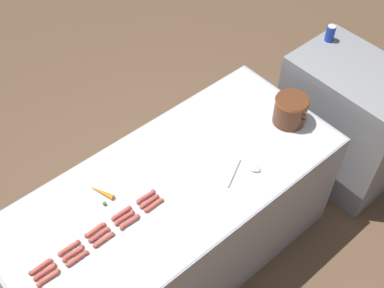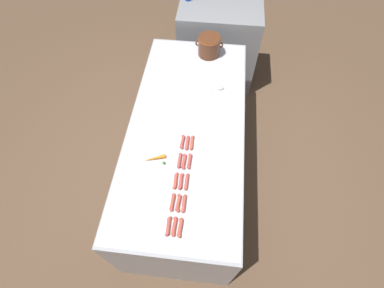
{
  "view_description": "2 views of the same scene",
  "coord_description": "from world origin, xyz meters",
  "px_view_note": "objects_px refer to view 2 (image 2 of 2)",
  "views": [
    {
      "loc": [
        1.37,
        -1.04,
        3.23
      ],
      "look_at": [
        -0.1,
        0.23,
        0.99
      ],
      "focal_mm": 45.44,
      "sensor_mm": 36.0,
      "label": 1
    },
    {
      "loc": [
        0.2,
        -1.41,
        2.78
      ],
      "look_at": [
        0.07,
        -0.2,
        0.91
      ],
      "focal_mm": 26.33,
      "sensor_mm": 36.0,
      "label": 2
    }
  ],
  "objects_px": {
    "hot_dog_11": "(184,203)",
    "bean_pot": "(209,45)",
    "hot_dog_0": "(168,226)",
    "back_cabinet": "(218,46)",
    "hot_dog_2": "(176,181)",
    "hot_dog_9": "(187,143)",
    "hot_dog_4": "(182,142)",
    "hot_dog_6": "(178,203)",
    "hot_dog_3": "(180,160)",
    "hot_dog_10": "(180,228)",
    "hot_dog_7": "(181,181)",
    "hot_dog_8": "(184,161)",
    "carrot": "(155,159)",
    "hot_dog_14": "(192,143)",
    "hot_dog_1": "(173,202)",
    "hot_dog_12": "(187,182)",
    "hot_dog_13": "(190,161)",
    "hot_dog_5": "(174,227)",
    "serving_spoon": "(218,91)"
  },
  "relations": [
    {
      "from": "hot_dog_11",
      "to": "bean_pot",
      "type": "xyz_separation_m",
      "value": [
        0.04,
        1.59,
        0.1
      ]
    },
    {
      "from": "hot_dog_0",
      "to": "back_cabinet",
      "type": "bearing_deg",
      "value": 85.12
    },
    {
      "from": "hot_dog_2",
      "to": "hot_dog_9",
      "type": "height_order",
      "value": "same"
    },
    {
      "from": "hot_dog_4",
      "to": "hot_dog_6",
      "type": "relative_size",
      "value": 1.0
    },
    {
      "from": "hot_dog_3",
      "to": "hot_dog_10",
      "type": "distance_m",
      "value": 0.51
    },
    {
      "from": "hot_dog_7",
      "to": "hot_dog_11",
      "type": "xyz_separation_m",
      "value": [
        0.04,
        -0.16,
        0.0
      ]
    },
    {
      "from": "hot_dog_9",
      "to": "hot_dog_8",
      "type": "bearing_deg",
      "value": -91.38
    },
    {
      "from": "hot_dog_4",
      "to": "carrot",
      "type": "xyz_separation_m",
      "value": [
        -0.19,
        -0.18,
        0.0
      ]
    },
    {
      "from": "hot_dog_11",
      "to": "bean_pot",
      "type": "height_order",
      "value": "bean_pot"
    },
    {
      "from": "hot_dog_14",
      "to": "hot_dog_6",
      "type": "bearing_deg",
      "value": -94.1
    },
    {
      "from": "hot_dog_1",
      "to": "hot_dog_7",
      "type": "xyz_separation_m",
      "value": [
        0.04,
        0.17,
        0.0
      ]
    },
    {
      "from": "hot_dog_12",
      "to": "hot_dog_13",
      "type": "distance_m",
      "value": 0.17
    },
    {
      "from": "hot_dog_4",
      "to": "hot_dog_14",
      "type": "xyz_separation_m",
      "value": [
        0.08,
        -0.0,
        0.0
      ]
    },
    {
      "from": "hot_dog_2",
      "to": "hot_dog_3",
      "type": "height_order",
      "value": "same"
    },
    {
      "from": "hot_dog_5",
      "to": "serving_spoon",
      "type": "height_order",
      "value": "hot_dog_5"
    },
    {
      "from": "hot_dog_4",
      "to": "hot_dog_10",
      "type": "relative_size",
      "value": 1.0
    },
    {
      "from": "hot_dog_13",
      "to": "carrot",
      "type": "distance_m",
      "value": 0.27
    },
    {
      "from": "hot_dog_5",
      "to": "hot_dog_14",
      "type": "xyz_separation_m",
      "value": [
        0.04,
        0.67,
        0.0
      ]
    },
    {
      "from": "hot_dog_0",
      "to": "hot_dog_14",
      "type": "distance_m",
      "value": 0.68
    },
    {
      "from": "serving_spoon",
      "to": "bean_pot",
      "type": "bearing_deg",
      "value": 103.97
    },
    {
      "from": "hot_dog_10",
      "to": "hot_dog_4",
      "type": "bearing_deg",
      "value": 96.29
    },
    {
      "from": "hot_dog_10",
      "to": "hot_dog_9",
      "type": "bearing_deg",
      "value": 93.0
    },
    {
      "from": "hot_dog_13",
      "to": "hot_dog_4",
      "type": "bearing_deg",
      "value": 114.32
    },
    {
      "from": "serving_spoon",
      "to": "carrot",
      "type": "relative_size",
      "value": 1.46
    },
    {
      "from": "hot_dog_0",
      "to": "hot_dog_7",
      "type": "distance_m",
      "value": 0.34
    },
    {
      "from": "hot_dog_5",
      "to": "hot_dog_10",
      "type": "height_order",
      "value": "same"
    },
    {
      "from": "hot_dog_3",
      "to": "hot_dog_8",
      "type": "xyz_separation_m",
      "value": [
        0.04,
        -0.0,
        0.0
      ]
    },
    {
      "from": "bean_pot",
      "to": "back_cabinet",
      "type": "bearing_deg",
      "value": 83.1
    },
    {
      "from": "hot_dog_1",
      "to": "hot_dog_2",
      "type": "xyz_separation_m",
      "value": [
        -0.0,
        0.17,
        0.0
      ]
    },
    {
      "from": "hot_dog_10",
      "to": "hot_dog_3",
      "type": "bearing_deg",
      "value": 98.4
    },
    {
      "from": "hot_dog_8",
      "to": "bean_pot",
      "type": "distance_m",
      "value": 1.26
    },
    {
      "from": "hot_dog_12",
      "to": "hot_dog_10",
      "type": "bearing_deg",
      "value": -90.15
    },
    {
      "from": "hot_dog_2",
      "to": "bean_pot",
      "type": "xyz_separation_m",
      "value": [
        0.13,
        1.42,
        0.1
      ]
    },
    {
      "from": "hot_dog_5",
      "to": "hot_dog_9",
      "type": "relative_size",
      "value": 1.0
    },
    {
      "from": "hot_dog_4",
      "to": "carrot",
      "type": "height_order",
      "value": "carrot"
    },
    {
      "from": "back_cabinet",
      "to": "hot_dog_10",
      "type": "relative_size",
      "value": 7.54
    },
    {
      "from": "hot_dog_8",
      "to": "hot_dog_10",
      "type": "xyz_separation_m",
      "value": [
        0.04,
        -0.5,
        0.0
      ]
    },
    {
      "from": "hot_dog_11",
      "to": "bean_pot",
      "type": "relative_size",
      "value": 0.5
    },
    {
      "from": "hot_dog_9",
      "to": "back_cabinet",
      "type": "bearing_deg",
      "value": 84.69
    },
    {
      "from": "hot_dog_6",
      "to": "hot_dog_13",
      "type": "bearing_deg",
      "value": 83.67
    },
    {
      "from": "hot_dog_6",
      "to": "hot_dog_10",
      "type": "bearing_deg",
      "value": -78.03
    },
    {
      "from": "hot_dog_7",
      "to": "hot_dog_9",
      "type": "xyz_separation_m",
      "value": [
        0.01,
        0.34,
        0.0
      ]
    },
    {
      "from": "hot_dog_7",
      "to": "carrot",
      "type": "distance_m",
      "value": 0.28
    },
    {
      "from": "hot_dog_12",
      "to": "hot_dog_13",
      "type": "relative_size",
      "value": 1.0
    },
    {
      "from": "hot_dog_0",
      "to": "hot_dog_12",
      "type": "relative_size",
      "value": 1.0
    },
    {
      "from": "hot_dog_5",
      "to": "hot_dog_12",
      "type": "xyz_separation_m",
      "value": [
        0.04,
        0.33,
        0.0
      ]
    },
    {
      "from": "hot_dog_4",
      "to": "hot_dog_13",
      "type": "xyz_separation_m",
      "value": [
        0.08,
        -0.17,
        0.0
      ]
    },
    {
      "from": "hot_dog_13",
      "to": "hot_dog_14",
      "type": "bearing_deg",
      "value": 90.42
    },
    {
      "from": "hot_dog_11",
      "to": "hot_dog_0",
      "type": "bearing_deg",
      "value": -116.17
    },
    {
      "from": "back_cabinet",
      "to": "hot_dog_9",
      "type": "xyz_separation_m",
      "value": [
        -0.16,
        -1.74,
        0.41
      ]
    }
  ]
}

